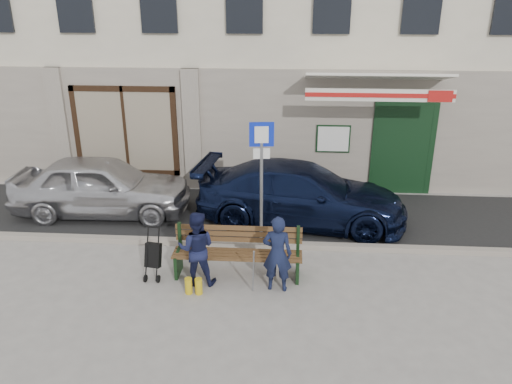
# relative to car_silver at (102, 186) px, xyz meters

# --- Properties ---
(ground) EXTENTS (80.00, 80.00, 0.00)m
(ground) POSITION_rel_car_silver_xyz_m (3.26, -2.98, -0.71)
(ground) COLOR #9E9991
(ground) RESTS_ON ground
(asphalt_lane) EXTENTS (60.00, 3.20, 0.01)m
(asphalt_lane) POSITION_rel_car_silver_xyz_m (3.26, 0.12, -0.71)
(asphalt_lane) COLOR #282828
(asphalt_lane) RESTS_ON ground
(curb) EXTENTS (60.00, 0.18, 0.12)m
(curb) POSITION_rel_car_silver_xyz_m (3.26, -1.48, -0.65)
(curb) COLOR #9E9384
(curb) RESTS_ON ground
(car_silver) EXTENTS (4.22, 1.81, 1.42)m
(car_silver) POSITION_rel_car_silver_xyz_m (0.00, 0.00, 0.00)
(car_silver) COLOR silver
(car_silver) RESTS_ON ground
(car_navy) EXTENTS (4.98, 2.53, 1.38)m
(car_navy) POSITION_rel_car_silver_xyz_m (4.73, -0.15, -0.02)
(car_navy) COLOR black
(car_navy) RESTS_ON ground
(parking_sign) EXTENTS (0.49, 0.10, 2.64)m
(parking_sign) POSITION_rel_car_silver_xyz_m (3.88, -1.32, 1.05)
(parking_sign) COLOR gray
(parking_sign) RESTS_ON ground
(bench) EXTENTS (2.40, 1.17, 0.98)m
(bench) POSITION_rel_car_silver_xyz_m (3.47, -2.65, -0.25)
(bench) COLOR brown
(bench) RESTS_ON ground
(man) EXTENTS (0.54, 0.38, 1.43)m
(man) POSITION_rel_car_silver_xyz_m (4.27, -3.06, 0.00)
(man) COLOR #141B37
(man) RESTS_ON ground
(woman) EXTENTS (0.70, 0.55, 1.40)m
(woman) POSITION_rel_car_silver_xyz_m (2.82, -2.95, -0.01)
(woman) COLOR #151A3C
(woman) RESTS_ON ground
(stroller) EXTENTS (0.32, 0.43, 0.98)m
(stroller) POSITION_rel_car_silver_xyz_m (1.97, -2.81, -0.28)
(stroller) COLOR black
(stroller) RESTS_ON ground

